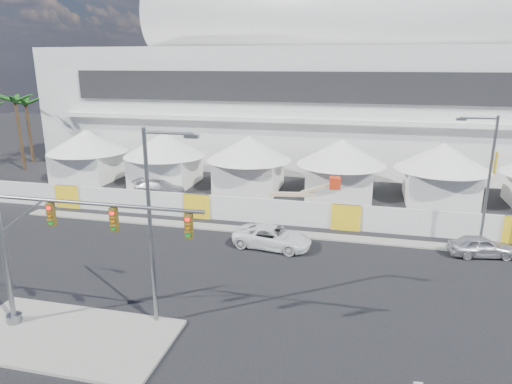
% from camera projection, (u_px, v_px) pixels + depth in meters
% --- Properties ---
extents(ground, '(160.00, 160.00, 0.00)m').
position_uv_depth(ground, '(209.00, 320.00, 22.73)').
color(ground, black).
rests_on(ground, ground).
extents(median_island, '(10.00, 5.00, 0.15)m').
position_uv_depth(median_island, '(66.00, 337.00, 21.23)').
color(median_island, gray).
rests_on(median_island, ground).
extents(stadium, '(80.00, 24.80, 21.98)m').
position_uv_depth(stadium, '(381.00, 86.00, 57.00)').
color(stadium, silver).
rests_on(stadium, ground).
extents(tent_row, '(53.40, 8.40, 5.40)m').
position_uv_depth(tent_row, '(294.00, 161.00, 44.19)').
color(tent_row, white).
rests_on(tent_row, ground).
extents(hoarding_fence, '(70.00, 0.25, 2.00)m').
position_uv_depth(hoarding_fence, '(346.00, 217.00, 34.68)').
color(hoarding_fence, silver).
rests_on(hoarding_fence, ground).
extents(palm_cluster, '(10.60, 10.60, 8.55)m').
position_uv_depth(palm_cluster, '(27.00, 108.00, 55.83)').
color(palm_cluster, '#47331E').
rests_on(palm_cluster, ground).
extents(sedan_silver, '(2.37, 4.38, 1.42)m').
position_uv_depth(sedan_silver, '(481.00, 246.00, 30.00)').
color(sedan_silver, silver).
rests_on(sedan_silver, ground).
extents(pickup_curb, '(3.15, 5.66, 1.50)m').
position_uv_depth(pickup_curb, '(272.00, 237.00, 31.42)').
color(pickup_curb, white).
rests_on(pickup_curb, ground).
extents(lot_car_c, '(2.36, 5.17, 1.47)m').
position_uv_depth(lot_car_c, '(160.00, 188.00, 43.67)').
color(lot_car_c, '#BBBAC0').
rests_on(lot_car_c, ground).
extents(traffic_mast, '(10.39, 0.71, 7.35)m').
position_uv_depth(traffic_mast, '(43.00, 248.00, 20.67)').
color(traffic_mast, gray).
rests_on(traffic_mast, median_island).
extents(streetlight_median, '(2.63, 0.26, 9.50)m').
position_uv_depth(streetlight_median, '(155.00, 216.00, 20.92)').
color(streetlight_median, gray).
rests_on(streetlight_median, median_island).
extents(streetlight_curb, '(2.71, 0.61, 9.15)m').
position_uv_depth(streetlight_curb, '(486.00, 175.00, 29.66)').
color(streetlight_curb, slate).
rests_on(streetlight_curb, ground).
extents(boom_lift, '(6.87, 2.02, 3.43)m').
position_uv_depth(boom_lift, '(286.00, 206.00, 37.60)').
color(boom_lift, red).
rests_on(boom_lift, ground).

